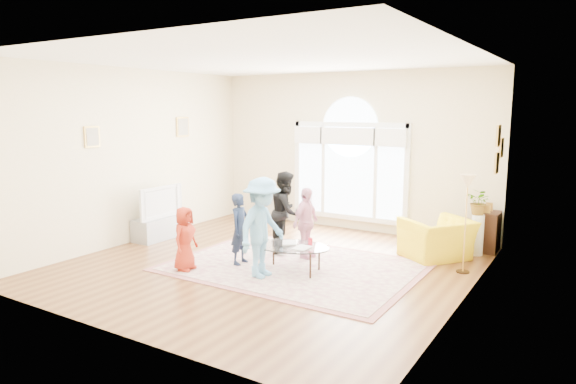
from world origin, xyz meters
The scene contains 18 objects.
ground centered at (0.00, 0.00, 0.00)m, with size 6.00×6.00×0.00m, color #533019.
room_shell centered at (0.01, 2.83, 1.57)m, with size 6.00×6.00×6.00m.
area_rug centered at (0.39, 0.14, 0.01)m, with size 3.60×2.60×0.02m, color #C3B598.
rug_border centered at (0.39, 0.14, 0.01)m, with size 3.80×2.80×0.01m, color #985B59.
tv_console centered at (-2.75, 0.30, 0.21)m, with size 0.45×1.00×0.42m, color #919499.
television centered at (-2.74, 0.30, 0.72)m, with size 0.17×1.05×0.60m.
coffee_table centered at (0.49, -0.12, 0.40)m, with size 1.31×0.97×0.54m.
armchair centered at (2.17, 1.78, 0.33)m, with size 1.03×0.90×0.67m, color yellow.
side_cabinet centered at (2.78, 2.69, 0.35)m, with size 0.40×0.50×0.70m, color black.
floor_lamp centered at (2.73, 1.25, 1.28)m, with size 0.28×0.28×1.51m.
plant_pedestal centered at (2.70, 2.34, 0.35)m, with size 0.20×0.20×0.70m, color white.
potted_plant centered at (2.70, 2.34, 0.92)m, with size 0.40×0.35×0.44m, color #33722D.
leaning_picture centered at (-1.88, 2.90, 0.00)m, with size 0.80×0.05×0.62m, color tan.
child_red centered at (-0.93, -0.91, 0.51)m, with size 0.48×0.31×0.98m, color #A72B17.
child_navy centered at (-0.40, -0.21, 0.59)m, with size 0.41×0.27×1.13m, color #172138.
child_black centered at (-0.17, 0.79, 0.72)m, with size 0.68×0.53×1.40m, color black.
child_pink centered at (0.31, 0.63, 0.61)m, with size 0.69×0.29×1.18m, color pink.
child_blue centered at (0.26, -0.56, 0.76)m, with size 0.95×0.55×1.48m, color #5F9ECF.
Camera 1 is at (4.40, -6.56, 2.47)m, focal length 32.00 mm.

